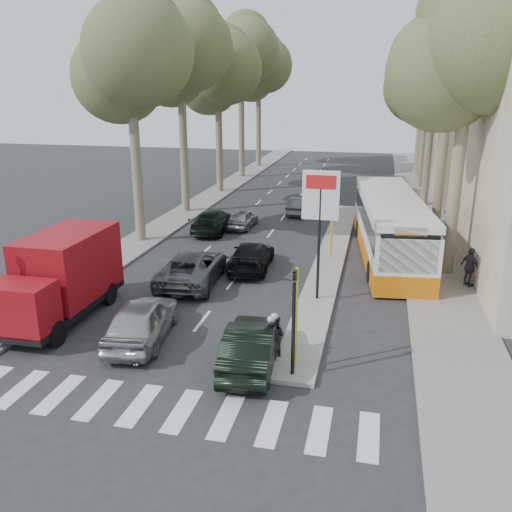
{
  "coord_description": "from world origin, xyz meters",
  "views": [
    {
      "loc": [
        5.53,
        -16.51,
        8.82
      ],
      "look_at": [
        0.4,
        5.78,
        1.6
      ],
      "focal_mm": 38.0,
      "sensor_mm": 36.0,
      "label": 1
    }
  ],
  "objects_px": {
    "silver_hatchback": "(142,320)",
    "red_truck": "(61,276)",
    "city_bus": "(390,225)",
    "dark_hatchback": "(251,345)",
    "motorcycle": "(273,339)"
  },
  "relations": [
    {
      "from": "dark_hatchback",
      "to": "city_bus",
      "type": "height_order",
      "value": "city_bus"
    },
    {
      "from": "red_truck",
      "to": "dark_hatchback",
      "type": "bearing_deg",
      "value": -14.86
    },
    {
      "from": "red_truck",
      "to": "city_bus",
      "type": "distance_m",
      "value": 16.68
    },
    {
      "from": "city_bus",
      "to": "motorcycle",
      "type": "relative_size",
      "value": 6.42
    },
    {
      "from": "silver_hatchback",
      "to": "city_bus",
      "type": "relative_size",
      "value": 0.36
    },
    {
      "from": "dark_hatchback",
      "to": "city_bus",
      "type": "distance_m",
      "value": 13.91
    },
    {
      "from": "dark_hatchback",
      "to": "city_bus",
      "type": "relative_size",
      "value": 0.35
    },
    {
      "from": "red_truck",
      "to": "motorcycle",
      "type": "xyz_separation_m",
      "value": [
        8.72,
        -1.63,
        -0.98
      ]
    },
    {
      "from": "motorcycle",
      "to": "red_truck",
      "type": "bearing_deg",
      "value": 174.9
    },
    {
      "from": "silver_hatchback",
      "to": "motorcycle",
      "type": "distance_m",
      "value": 4.92
    },
    {
      "from": "city_bus",
      "to": "dark_hatchback",
      "type": "bearing_deg",
      "value": -115.11
    },
    {
      "from": "silver_hatchback",
      "to": "red_truck",
      "type": "xyz_separation_m",
      "value": [
        -3.83,
        1.17,
        0.97
      ]
    },
    {
      "from": "dark_hatchback",
      "to": "motorcycle",
      "type": "distance_m",
      "value": 0.78
    },
    {
      "from": "city_bus",
      "to": "motorcycle",
      "type": "distance_m",
      "value": 13.27
    },
    {
      "from": "silver_hatchback",
      "to": "motorcycle",
      "type": "xyz_separation_m",
      "value": [
        4.89,
        -0.47,
        -0.01
      ]
    }
  ]
}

